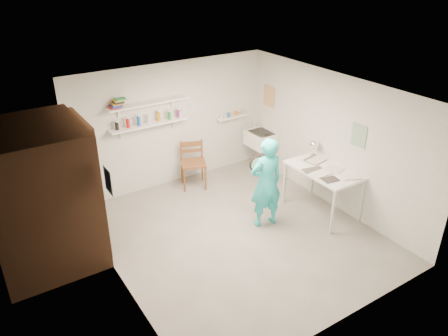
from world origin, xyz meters
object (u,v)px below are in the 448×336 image
man (266,183)px  work_table (322,191)px  belfast_sink (261,139)px  wall_clock (257,164)px  desk_lamp (314,144)px  wooden_chair (193,163)px

man → work_table: man is taller
belfast_sink → wall_clock: (-1.21, -1.47, 0.35)m
wall_clock → desk_lamp: bearing=10.3°
work_table → desk_lamp: 0.85m
work_table → wooden_chair: bearing=125.0°
wooden_chair → desk_lamp: (1.64, -1.53, 0.57)m
belfast_sink → wooden_chair: size_ratio=0.60×
wall_clock → wooden_chair: size_ratio=0.28×
wooden_chair → work_table: size_ratio=0.79×
belfast_sink → man: size_ratio=0.38×
wall_clock → work_table: bearing=-14.6°
man → work_table: 1.15m
wooden_chair → desk_lamp: 2.32m
belfast_sink → wooden_chair: wooden_chair is taller
man → wall_clock: bearing=-74.4°
wall_clock → work_table: 1.34m
man → desk_lamp: bearing=-160.0°
belfast_sink → work_table: size_ratio=0.47×
wall_clock → work_table: (1.10, -0.45, -0.62)m
man → desk_lamp: man is taller
wooden_chair → desk_lamp: size_ratio=6.31×
wooden_chair → desk_lamp: bearing=-22.0°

